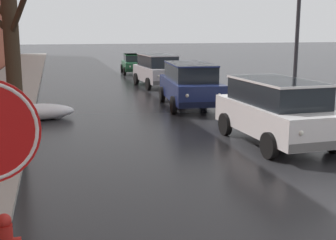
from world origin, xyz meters
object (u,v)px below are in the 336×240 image
Objects in this scene: suv_silver_parked_kerbside_mid at (157,69)px; fire_hydrant at (5,238)px; suv_darkblue_parked_kerbside_close at (190,83)px; sedan_green_parked_far_down_block at (135,63)px; street_lamp_post at (298,16)px; bare_tree_second_along_sidewalk at (8,31)px; suv_white_approaching_near_lane at (276,109)px.

suv_silver_parked_kerbside_mid reaches higher than fire_hydrant.
sedan_green_parked_far_down_block is at bearing 88.65° from suv_darkblue_parked_kerbside_close.
suv_darkblue_parked_kerbside_close and suv_silver_parked_kerbside_mid have the same top height.
street_lamp_post is at bearing 42.57° from fire_hydrant.
suv_silver_parked_kerbside_mid is 7.98m from sedan_green_parked_far_down_block.
suv_darkblue_parked_kerbside_close is at bearing 136.00° from street_lamp_post.
bare_tree_second_along_sidewalk is 10.07m from street_lamp_post.
bare_tree_second_along_sidewalk is at bearing -108.47° from sedan_green_parked_far_down_block.
suv_white_approaching_near_lane is 6.53m from suv_darkblue_parked_kerbside_close.
street_lamp_post reaches higher than suv_white_approaching_near_lane.
suv_darkblue_parked_kerbside_close is at bearing 61.66° from fire_hydrant.
suv_silver_parked_kerbside_mid is (6.74, 12.66, -2.16)m from bare_tree_second_along_sidewalk.
suv_silver_parked_kerbside_mid is 10.61m from street_lamp_post.
suv_white_approaching_near_lane is 21.33m from sedan_green_parked_far_down_block.
bare_tree_second_along_sidewalk is 1.22× the size of suv_darkblue_parked_kerbside_close.
sedan_green_parked_far_down_block is (6.89, 20.64, -2.40)m from bare_tree_second_along_sidewalk.
suv_darkblue_parked_kerbside_close is 14.82m from sedan_green_parked_far_down_block.
sedan_green_parked_far_down_block is 5.85× the size of fire_hydrant.
suv_silver_parked_kerbside_mid is 19.57m from fire_hydrant.
bare_tree_second_along_sidewalk reaches higher than fire_hydrant.
suv_darkblue_parked_kerbside_close is (-0.53, 6.51, 0.00)m from suv_white_approaching_near_lane.
sedan_green_parked_far_down_block is at bearing 90.48° from suv_white_approaching_near_lane.
suv_white_approaching_near_lane and suv_darkblue_parked_kerbside_close have the same top height.
sedan_green_parked_far_down_block reaches higher than fire_hydrant.
bare_tree_second_along_sidewalk is at bearing -163.76° from street_lamp_post.
suv_silver_parked_kerbside_mid is at bearing 61.97° from bare_tree_second_along_sidewalk.
suv_white_approaching_near_lane is 5.11m from street_lamp_post.
fire_hydrant is (-6.79, -5.11, -0.63)m from suv_white_approaching_near_lane.
bare_tree_second_along_sidewalk is at bearing -118.03° from suv_silver_parked_kerbside_mid.
suv_darkblue_parked_kerbside_close is 6.89× the size of fire_hydrant.
suv_darkblue_parked_kerbside_close is 1.18× the size of sedan_green_parked_far_down_block.
suv_darkblue_parked_kerbside_close is 5.08m from street_lamp_post.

